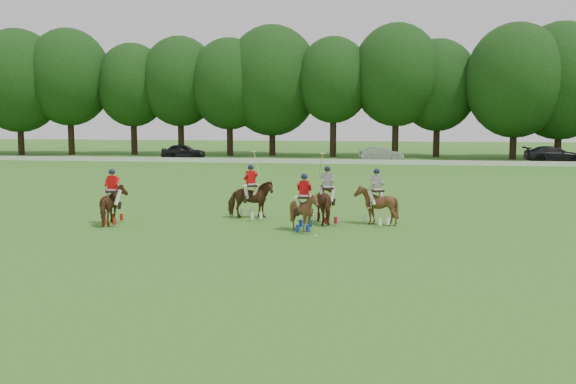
# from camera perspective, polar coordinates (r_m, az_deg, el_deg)

# --- Properties ---
(ground) EXTENTS (180.00, 180.00, 0.00)m
(ground) POSITION_cam_1_polar(r_m,az_deg,el_deg) (22.76, -5.43, -4.69)
(ground) COLOR #2B651C
(ground) RESTS_ON ground
(tree_line) EXTENTS (117.98, 14.32, 14.75)m
(tree_line) POSITION_cam_1_polar(r_m,az_deg,el_deg) (69.97, 4.32, 9.88)
(tree_line) COLOR black
(tree_line) RESTS_ON ground
(boundary_rail) EXTENTS (120.00, 0.10, 0.44)m
(boundary_rail) POSITION_cam_1_polar(r_m,az_deg,el_deg) (60.04, 3.30, 2.74)
(boundary_rail) COLOR white
(boundary_rail) RESTS_ON ground
(car_left) EXTENTS (4.77, 2.48, 1.55)m
(car_left) POSITION_cam_1_polar(r_m,az_deg,el_deg) (67.44, -9.26, 3.59)
(car_left) COLOR black
(car_left) RESTS_ON ground
(car_mid) EXTENTS (4.45, 2.42, 1.39)m
(car_mid) POSITION_cam_1_polar(r_m,az_deg,el_deg) (64.25, 8.27, 3.38)
(car_mid) COLOR #9B9CA1
(car_mid) RESTS_ON ground
(car_right) EXTENTS (5.58, 2.65, 1.57)m
(car_right) POSITION_cam_1_polar(r_m,az_deg,el_deg) (66.22, 22.52, 3.10)
(car_right) COLOR black
(car_right) RESTS_ON ground
(polo_red_a) EXTENTS (1.23, 2.02, 2.32)m
(polo_red_a) POSITION_cam_1_polar(r_m,az_deg,el_deg) (27.64, -15.31, -1.09)
(polo_red_a) COLOR #472813
(polo_red_a) RESTS_ON ground
(polo_red_b) EXTENTS (2.20, 2.13, 2.93)m
(polo_red_b) POSITION_cam_1_polar(r_m,az_deg,el_deg) (28.18, -3.32, -0.64)
(polo_red_b) COLOR #472813
(polo_red_b) RESTS_ON ground
(polo_red_c) EXTENTS (1.29, 1.45, 2.28)m
(polo_red_c) POSITION_cam_1_polar(r_m,az_deg,el_deg) (25.08, 1.44, -1.69)
(polo_red_c) COLOR #472813
(polo_red_c) RESTS_ON ground
(polo_stripe_a) EXTENTS (1.56, 2.23, 2.96)m
(polo_stripe_a) POSITION_cam_1_polar(r_m,az_deg,el_deg) (27.02, 3.50, -0.93)
(polo_stripe_a) COLOR #472813
(polo_stripe_a) RESTS_ON ground
(polo_stripe_b) EXTENTS (1.93, 1.98, 2.34)m
(polo_stripe_b) POSITION_cam_1_polar(r_m,az_deg,el_deg) (26.88, 7.83, -1.11)
(polo_stripe_b) COLOR #472813
(polo_stripe_b) RESTS_ON ground
(polo_ball) EXTENTS (0.09, 0.09, 0.09)m
(polo_ball) POSITION_cam_1_polar(r_m,az_deg,el_deg) (24.06, 2.48, -3.93)
(polo_ball) COLOR white
(polo_ball) RESTS_ON ground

